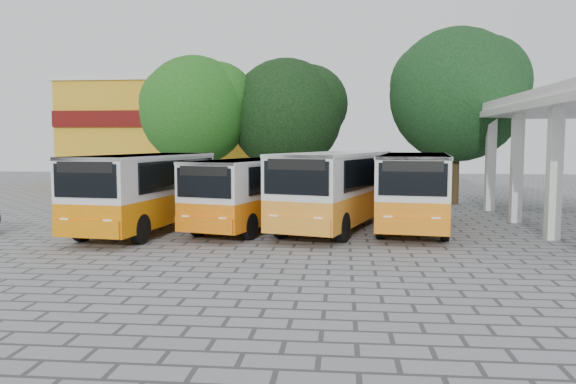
# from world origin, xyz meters

# --- Properties ---
(ground) EXTENTS (90.00, 90.00, 0.00)m
(ground) POSITION_xyz_m (0.00, 0.00, 0.00)
(ground) COLOR gray
(ground) RESTS_ON ground
(shophouse_block) EXTENTS (20.40, 10.40, 8.30)m
(shophouse_block) POSITION_xyz_m (-11.00, 25.99, 4.16)
(shophouse_block) COLOR gold
(shophouse_block) RESTS_ON ground
(bus_far_left) EXTENTS (3.57, 8.58, 3.00)m
(bus_far_left) POSITION_xyz_m (-7.28, 2.32, 1.73)
(bus_far_left) COLOR orange
(bus_far_left) RESTS_ON ground
(bus_centre_left) EXTENTS (4.42, 8.23, 2.80)m
(bus_centre_left) POSITION_xyz_m (-3.24, 3.39, 1.62)
(bus_centre_left) COLOR orange
(bus_centre_left) RESTS_ON ground
(bus_centre_right) EXTENTS (4.92, 9.04, 3.07)m
(bus_centre_right) POSITION_xyz_m (0.06, 3.44, 1.78)
(bus_centre_right) COLOR orange
(bus_centre_right) RESTS_ON ground
(bus_far_right) EXTENTS (3.69, 8.62, 3.00)m
(bus_far_right) POSITION_xyz_m (3.24, 3.92, 1.74)
(bus_far_right) COLOR orange
(bus_far_right) RESTS_ON ground
(tree_left) EXTENTS (6.57, 6.26, 8.42)m
(tree_left) POSITION_xyz_m (-8.05, 12.98, 5.49)
(tree_left) COLOR #352413
(tree_left) RESTS_ON ground
(tree_middle) EXTENTS (6.94, 6.61, 8.39)m
(tree_middle) POSITION_xyz_m (-2.91, 14.27, 5.30)
(tree_middle) COLOR black
(tree_middle) RESTS_ON ground
(tree_right) EXTENTS (7.79, 7.41, 9.81)m
(tree_right) POSITION_xyz_m (6.74, 13.39, 6.34)
(tree_right) COLOR #42321B
(tree_right) RESTS_ON ground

